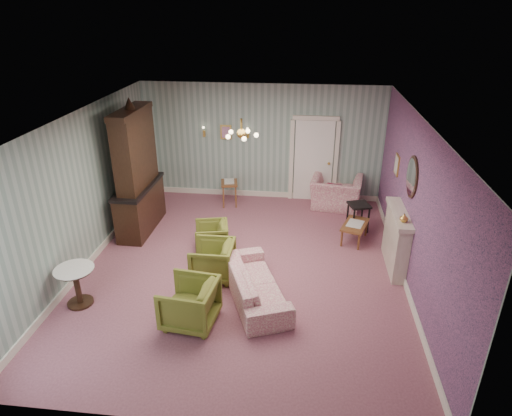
# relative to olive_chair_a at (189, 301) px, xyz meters

# --- Properties ---
(floor) EXTENTS (7.00, 7.00, 0.00)m
(floor) POSITION_rel_olive_chair_a_xyz_m (0.61, 1.67, -0.41)
(floor) COLOR #98586B
(floor) RESTS_ON ground
(ceiling) EXTENTS (7.00, 7.00, 0.00)m
(ceiling) POSITION_rel_olive_chair_a_xyz_m (0.61, 1.67, 2.49)
(ceiling) COLOR white
(ceiling) RESTS_ON ground
(wall_back) EXTENTS (6.00, 0.00, 6.00)m
(wall_back) POSITION_rel_olive_chair_a_xyz_m (0.61, 5.17, 1.04)
(wall_back) COLOR gray
(wall_back) RESTS_ON ground
(wall_front) EXTENTS (6.00, 0.00, 6.00)m
(wall_front) POSITION_rel_olive_chair_a_xyz_m (0.61, -1.83, 1.04)
(wall_front) COLOR gray
(wall_front) RESTS_ON ground
(wall_left) EXTENTS (0.00, 7.00, 7.00)m
(wall_left) POSITION_rel_olive_chair_a_xyz_m (-2.39, 1.67, 1.04)
(wall_left) COLOR gray
(wall_left) RESTS_ON ground
(wall_right) EXTENTS (0.00, 7.00, 7.00)m
(wall_right) POSITION_rel_olive_chair_a_xyz_m (3.61, 1.67, 1.04)
(wall_right) COLOR gray
(wall_right) RESTS_ON ground
(wall_right_floral) EXTENTS (0.00, 7.00, 7.00)m
(wall_right_floral) POSITION_rel_olive_chair_a_xyz_m (3.60, 1.67, 1.04)
(wall_right_floral) COLOR #C26198
(wall_right_floral) RESTS_ON ground
(door) EXTENTS (1.12, 0.12, 2.16)m
(door) POSITION_rel_olive_chair_a_xyz_m (1.91, 5.13, 0.67)
(door) COLOR white
(door) RESTS_ON floor
(olive_chair_a) EXTENTS (0.84, 0.88, 0.82)m
(olive_chair_a) POSITION_rel_olive_chair_a_xyz_m (0.00, 0.00, 0.00)
(olive_chair_a) COLOR olive
(olive_chair_a) RESTS_ON floor
(olive_chair_b) EXTENTS (0.70, 0.75, 0.77)m
(olive_chair_b) POSITION_rel_olive_chair_a_xyz_m (0.10, 1.33, -0.03)
(olive_chair_b) COLOR olive
(olive_chair_b) RESTS_ON floor
(olive_chair_c) EXTENTS (0.74, 0.77, 0.67)m
(olive_chair_c) POSITION_rel_olive_chair_a_xyz_m (-0.12, 2.28, -0.08)
(olive_chair_c) COLOR olive
(olive_chair_c) RESTS_ON floor
(sofa_chintz) EXTENTS (1.27, 2.06, 0.78)m
(sofa_chintz) POSITION_rel_olive_chair_a_xyz_m (0.94, 0.78, -0.02)
(sofa_chintz) COLOR #AC4567
(sofa_chintz) RESTS_ON floor
(wingback_chair) EXTENTS (1.29, 0.95, 1.04)m
(wingback_chair) POSITION_rel_olive_chair_a_xyz_m (2.50, 4.69, 0.11)
(wingback_chair) COLOR #AC4567
(wingback_chair) RESTS_ON floor
(dresser) EXTENTS (0.62, 1.73, 2.87)m
(dresser) POSITION_rel_olive_chair_a_xyz_m (-1.87, 3.06, 1.02)
(dresser) COLOR black
(dresser) RESTS_ON floor
(fireplace) EXTENTS (0.30, 1.40, 1.16)m
(fireplace) POSITION_rel_olive_chair_a_xyz_m (3.47, 2.07, 0.17)
(fireplace) COLOR beige
(fireplace) RESTS_ON floor
(mantel_vase) EXTENTS (0.15, 0.15, 0.15)m
(mantel_vase) POSITION_rel_olive_chair_a_xyz_m (3.45, 1.67, 0.82)
(mantel_vase) COLOR gold
(mantel_vase) RESTS_ON fireplace
(oval_mirror) EXTENTS (0.04, 0.76, 0.84)m
(oval_mirror) POSITION_rel_olive_chair_a_xyz_m (3.57, 2.07, 1.44)
(oval_mirror) COLOR white
(oval_mirror) RESTS_ON wall_right
(framed_print) EXTENTS (0.04, 0.34, 0.42)m
(framed_print) POSITION_rel_olive_chair_a_xyz_m (3.58, 3.42, 1.19)
(framed_print) COLOR gold
(framed_print) RESTS_ON wall_right
(coffee_table) EXTENTS (0.68, 0.90, 0.41)m
(coffee_table) POSITION_rel_olive_chair_a_xyz_m (2.81, 3.00, -0.21)
(coffee_table) COLOR brown
(coffee_table) RESTS_ON floor
(side_table_black) EXTENTS (0.54, 0.54, 0.64)m
(side_table_black) POSITION_rel_olive_chair_a_xyz_m (2.92, 3.49, -0.09)
(side_table_black) COLOR black
(side_table_black) RESTS_ON floor
(pedestal_table) EXTENTS (0.68, 0.68, 0.70)m
(pedestal_table) POSITION_rel_olive_chair_a_xyz_m (-1.98, 0.27, -0.06)
(pedestal_table) COLOR black
(pedestal_table) RESTS_ON floor
(nesting_table) EXTENTS (0.48, 0.57, 0.66)m
(nesting_table) POSITION_rel_olive_chair_a_xyz_m (-0.13, 4.55, -0.08)
(nesting_table) COLOR brown
(nesting_table) RESTS_ON floor
(gilt_mirror_back) EXTENTS (0.28, 0.06, 0.36)m
(gilt_mirror_back) POSITION_rel_olive_chair_a_xyz_m (-0.29, 5.13, 1.29)
(gilt_mirror_back) COLOR gold
(gilt_mirror_back) RESTS_ON wall_back
(sconce_left) EXTENTS (0.16, 0.12, 0.30)m
(sconce_left) POSITION_rel_olive_chair_a_xyz_m (-0.84, 5.11, 1.29)
(sconce_left) COLOR gold
(sconce_left) RESTS_ON wall_back
(sconce_right) EXTENTS (0.16, 0.12, 0.30)m
(sconce_right) POSITION_rel_olive_chair_a_xyz_m (0.26, 5.11, 1.29)
(sconce_right) COLOR gold
(sconce_right) RESTS_ON wall_back
(chandelier) EXTENTS (0.56, 0.56, 0.36)m
(chandelier) POSITION_rel_olive_chair_a_xyz_m (0.61, 1.67, 2.22)
(chandelier) COLOR gold
(chandelier) RESTS_ON ceiling
(burgundy_cushion) EXTENTS (0.41, 0.28, 0.39)m
(burgundy_cushion) POSITION_rel_olive_chair_a_xyz_m (2.45, 4.54, 0.07)
(burgundy_cushion) COLOR maroon
(burgundy_cushion) RESTS_ON wingback_chair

